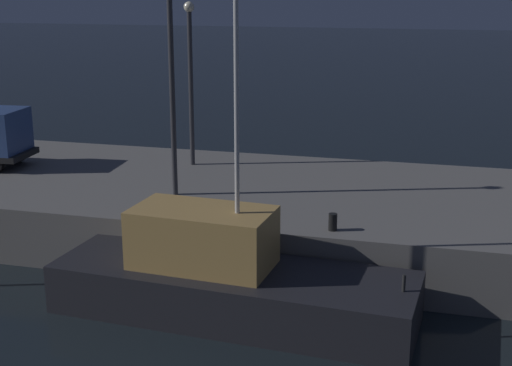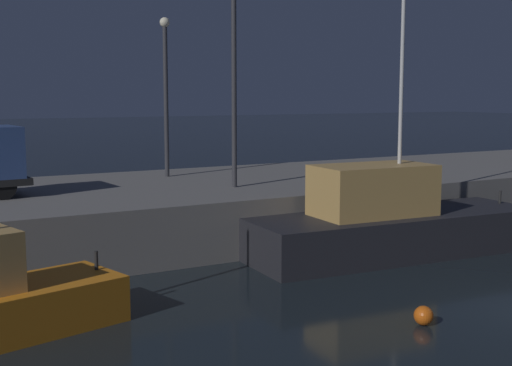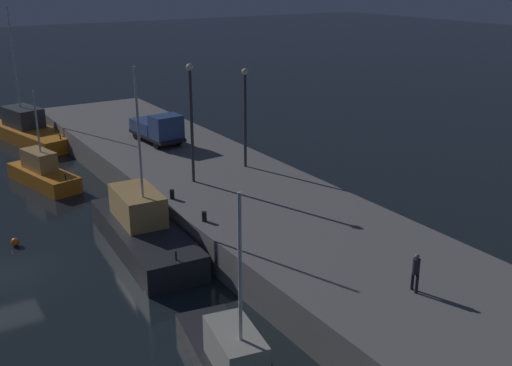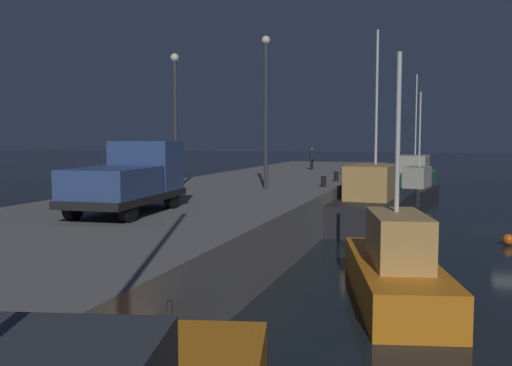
% 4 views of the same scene
% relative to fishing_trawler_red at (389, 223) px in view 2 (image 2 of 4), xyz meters
% --- Properties ---
extents(pier_quay, '(62.53, 10.66, 2.10)m').
position_rel_fishing_trawler_red_xyz_m(pier_quay, '(-0.75, 7.12, -0.09)').
color(pier_quay, slate).
rests_on(pier_quay, ground).
extents(fishing_trawler_red, '(11.16, 4.10, 10.55)m').
position_rel_fishing_trawler_red_xyz_m(fishing_trawler_red, '(0.00, 0.00, 0.00)').
color(fishing_trawler_red, '#232328').
rests_on(fishing_trawler_red, ground).
extents(mooring_buoy_near, '(0.49, 0.49, 0.49)m').
position_rel_fishing_trawler_red_xyz_m(mooring_buoy_near, '(-4.26, -6.31, -0.90)').
color(mooring_buoy_near, orange).
rests_on(mooring_buoy_near, ground).
extents(lamp_post_west, '(0.44, 0.44, 6.95)m').
position_rel_fishing_trawler_red_xyz_m(lamp_post_west, '(-4.55, 9.69, 5.08)').
color(lamp_post_west, '#38383D').
rests_on(lamp_post_west, pier_quay).
extents(lamp_post_east, '(0.44, 0.44, 7.74)m').
position_rel_fishing_trawler_red_xyz_m(lamp_post_east, '(-3.58, 5.10, 5.49)').
color(lamp_post_east, '#38383D').
rests_on(lamp_post_east, pier_quay).
extents(bollard_west, '(0.28, 0.28, 0.56)m').
position_rel_fishing_trawler_red_xyz_m(bollard_west, '(2.79, 2.56, 1.23)').
color(bollard_west, black).
rests_on(bollard_west, pier_quay).
extents(bollard_central, '(0.28, 0.28, 0.58)m').
position_rel_fishing_trawler_red_xyz_m(bollard_central, '(-1.38, 2.52, 1.25)').
color(bollard_central, black).
rests_on(bollard_central, pier_quay).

